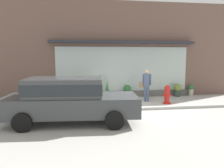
# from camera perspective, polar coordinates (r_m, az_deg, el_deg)

# --- Properties ---
(ground_plane) EXTENTS (60.00, 60.00, 0.00)m
(ground_plane) POSITION_cam_1_polar(r_m,az_deg,el_deg) (9.92, 6.18, -6.42)
(ground_plane) COLOR #B2AFA8
(curb_strip) EXTENTS (14.00, 0.24, 0.12)m
(curb_strip) POSITION_cam_1_polar(r_m,az_deg,el_deg) (9.72, 6.48, -6.35)
(curb_strip) COLOR #B2B2AD
(curb_strip) RESTS_ON ground_plane
(storefront) EXTENTS (14.00, 0.81, 5.40)m
(storefront) POSITION_cam_1_polar(r_m,az_deg,el_deg) (12.76, 2.74, 8.56)
(storefront) COLOR brown
(storefront) RESTS_ON ground_plane
(fire_hydrant) EXTENTS (0.43, 0.40, 0.92)m
(fire_hydrant) POSITION_cam_1_polar(r_m,az_deg,el_deg) (11.21, 14.09, -2.64)
(fire_hydrant) COLOR red
(fire_hydrant) RESTS_ON ground_plane
(pedestrian_with_handbag) EXTENTS (0.58, 0.37, 1.66)m
(pedestrian_with_handbag) POSITION_cam_1_polar(r_m,az_deg,el_deg) (11.44, 8.90, 0.21)
(pedestrian_with_handbag) COLOR #475675
(pedestrian_with_handbag) RESTS_ON ground_plane
(parked_car_dark_gray) EXTENTS (4.70, 2.20, 1.59)m
(parked_car_dark_gray) POSITION_cam_1_polar(r_m,az_deg,el_deg) (7.82, -11.18, -3.49)
(parked_car_dark_gray) COLOR #383A3D
(parked_car_dark_gray) RESTS_ON ground_plane
(potted_plant_window_center) EXTENTS (0.44, 0.44, 0.75)m
(potted_plant_window_center) POSITION_cam_1_polar(r_m,az_deg,el_deg) (13.33, 16.62, -1.36)
(potted_plant_window_center) COLOR #33473D
(potted_plant_window_center) RESTS_ON ground_plane
(potted_plant_window_right) EXTENTS (0.28, 0.28, 1.04)m
(potted_plant_window_right) POSITION_cam_1_polar(r_m,az_deg,el_deg) (12.05, -1.24, -1.53)
(potted_plant_window_right) COLOR #B7B2A3
(potted_plant_window_right) RESTS_ON ground_plane
(potted_plant_doorstep) EXTENTS (0.36, 0.36, 0.67)m
(potted_plant_doorstep) POSITION_cam_1_polar(r_m,az_deg,el_deg) (12.00, -18.35, -2.67)
(potted_plant_doorstep) COLOR #B7B2A3
(potted_plant_doorstep) RESTS_ON ground_plane
(potted_plant_near_hydrant) EXTENTS (0.33, 0.33, 0.67)m
(potted_plant_near_hydrant) POSITION_cam_1_polar(r_m,az_deg,el_deg) (13.87, 19.81, -1.40)
(potted_plant_near_hydrant) COLOR #B7B2A3
(potted_plant_near_hydrant) RESTS_ON ground_plane
(potted_plant_window_left) EXTENTS (0.41, 0.41, 0.72)m
(potted_plant_window_left) POSITION_cam_1_polar(r_m,az_deg,el_deg) (12.50, 4.03, -1.72)
(potted_plant_window_left) COLOR #9E6042
(potted_plant_window_left) RESTS_ON ground_plane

